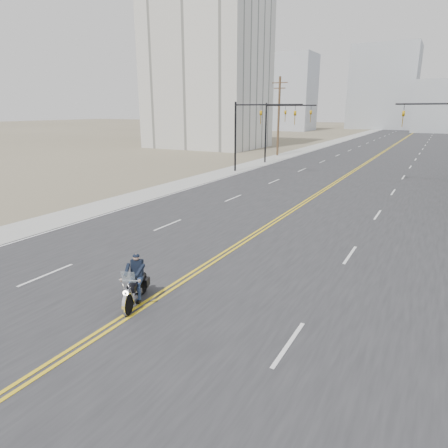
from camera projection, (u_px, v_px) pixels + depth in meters
ground_plane at (44, 370)px, 9.98m from camera, size 400.00×400.00×0.00m
road at (391, 147)px, 69.02m from camera, size 20.00×200.00×0.01m
sidewalk_left at (325, 144)px, 74.31m from camera, size 3.00×200.00×0.01m
traffic_mast_left at (253, 123)px, 39.73m from camera, size 7.10×0.26×7.00m
traffic_mast_far at (279, 122)px, 46.65m from camera, size 6.10×0.26×7.00m
utility_pole_left at (279, 115)px, 54.70m from camera, size 2.20×0.30×10.50m
apartment_block at (207, 54)px, 65.10m from camera, size 18.00×14.00×30.00m
haze_bldg_a at (290, 93)px, 120.03m from camera, size 14.00×12.00×22.00m
haze_bldg_d at (383, 88)px, 129.98m from camera, size 20.00×15.00×26.00m
haze_bldg_f at (263, 104)px, 140.42m from camera, size 12.00×12.00×16.00m
motorcyclist at (135, 281)px, 13.19m from camera, size 1.64×2.31×1.66m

